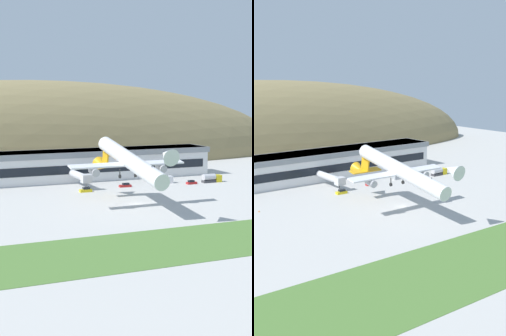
{
  "view_description": "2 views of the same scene",
  "coord_description": "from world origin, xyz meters",
  "views": [
    {
      "loc": [
        -69.33,
        -150.26,
        32.46
      ],
      "look_at": [
        -6.66,
        -6.57,
        11.99
      ],
      "focal_mm": 60.0,
      "sensor_mm": 36.0,
      "label": 1
    },
    {
      "loc": [
        -95.26,
        -115.19,
        44.52
      ],
      "look_at": [
        -8.51,
        0.7,
        14.03
      ],
      "focal_mm": 50.0,
      "sensor_mm": 36.0,
      "label": 2
    }
  ],
  "objects": [
    {
      "name": "traffic_cone_0",
      "position": [
        -40.41,
        22.69,
        0.28
      ],
      "size": [
        0.52,
        0.52,
        0.58
      ],
      "color": "orange",
      "rests_on": "ground_plane"
    },
    {
      "name": "jetway_0",
      "position": [
        -5.96,
        35.2,
        3.99
      ],
      "size": [
        3.38,
        17.37,
        5.43
      ],
      "color": "silver",
      "rests_on": "ground_plane"
    },
    {
      "name": "terminal_building",
      "position": [
        -4.48,
        52.24,
        6.52
      ],
      "size": [
        114.42,
        16.08,
        11.51
      ],
      "color": "silver",
      "rests_on": "ground_plane"
    },
    {
      "name": "fuel_truck",
      "position": [
        25.2,
        31.97,
        1.44
      ],
      "size": [
        6.98,
        2.7,
        2.98
      ],
      "color": "silver",
      "rests_on": "ground_plane"
    },
    {
      "name": "hill_backdrop",
      "position": [
        -3.84,
        113.87,
        0.0
      ],
      "size": [
        292.08,
        64.53,
        79.05
      ],
      "primitive_type": "ellipsoid",
      "color": "olive",
      "rests_on": "ground_plane"
    },
    {
      "name": "service_car_3",
      "position": [
        -7.34,
        25.79,
        0.7
      ],
      "size": [
        4.18,
        1.85,
        1.69
      ],
      "color": "gold",
      "rests_on": "ground_plane"
    },
    {
      "name": "service_car_0",
      "position": [
        8.98,
        29.9,
        0.6
      ],
      "size": [
        4.46,
        1.99,
        1.44
      ],
      "color": "#B21E1E",
      "rests_on": "ground_plane"
    },
    {
      "name": "box_truck",
      "position": [
        42.93,
        27.03,
        1.52
      ],
      "size": [
        7.87,
        2.6,
        3.21
      ],
      "color": "gold",
      "rests_on": "ground_plane"
    },
    {
      "name": "cargo_airplane",
      "position": [
        -4.59,
        -4.04,
        13.47
      ],
      "size": [
        35.3,
        51.09,
        13.04
      ],
      "color": "silver"
    },
    {
      "name": "service_car_2",
      "position": [
        33.87,
        26.26,
        0.6
      ],
      "size": [
        3.85,
        1.78,
        1.44
      ],
      "color": "#B21E1E",
      "rests_on": "ground_plane"
    },
    {
      "name": "ground_plane",
      "position": [
        0.0,
        0.0,
        0.0
      ],
      "size": [
        359.76,
        359.76,
        0.0
      ],
      "primitive_type": "plane",
      "color": "#B7B5AF"
    }
  ]
}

